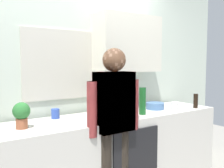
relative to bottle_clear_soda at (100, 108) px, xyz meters
name	(u,v)px	position (x,y,z in m)	size (l,w,h in m)	color
kitchen_counter	(98,159)	(0.11, 0.22, -0.59)	(3.08, 0.64, 0.89)	beige
dishwasher_panel	(136,168)	(0.36, -0.11, -0.63)	(0.56, 0.02, 0.80)	black
back_wall_assembly	(85,72)	(0.17, 0.62, 0.32)	(4.68, 0.42, 2.60)	silver
bottle_clear_soda	(100,108)	(0.00, 0.00, 0.00)	(0.09, 0.09, 0.28)	#2D8C33
bottle_dark_sauce	(196,101)	(1.42, 0.01, -0.05)	(0.06, 0.06, 0.18)	black
bottle_green_wine	(142,101)	(0.60, 0.08, 0.01)	(0.07, 0.07, 0.30)	#195923
cup_white_mug	(175,106)	(1.10, 0.06, -0.09)	(0.08, 0.08, 0.10)	white
cup_blue_mug	(55,114)	(-0.28, 0.42, -0.09)	(0.08, 0.08, 0.10)	#3351B2
cup_terracotta_mug	(106,115)	(0.11, 0.07, -0.09)	(0.08, 0.08, 0.09)	#B26647
mixing_bowl	(155,106)	(0.94, 0.24, -0.10)	(0.22, 0.22, 0.08)	#4C72A5
potted_plant	(21,114)	(-0.67, 0.21, -0.01)	(0.15, 0.15, 0.23)	#9E5638
person_at_sink	(114,117)	(0.11, -0.08, -0.09)	(0.57, 0.22, 1.60)	brown
person_guest	(114,117)	(0.11, -0.08, -0.09)	(0.57, 0.22, 1.60)	brown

